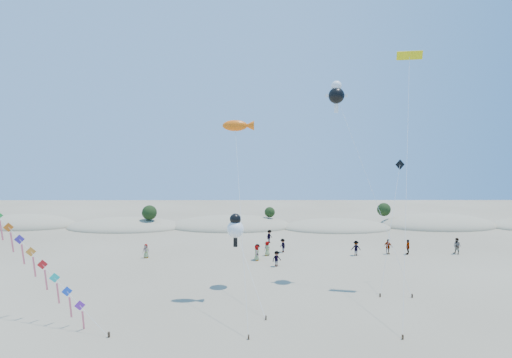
% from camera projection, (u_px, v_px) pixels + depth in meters
% --- Properties ---
extents(dune_ridge, '(145.30, 11.49, 5.57)m').
position_uv_depth(dune_ridge, '(238.00, 226.00, 65.50)').
color(dune_ridge, gray).
rests_on(dune_ridge, ground).
extents(fish_kite, '(2.51, 8.63, 14.19)m').
position_uv_depth(fish_kite, '(239.00, 126.00, 33.82)').
color(fish_kite, '#3F2D1E').
rests_on(fish_kite, ground).
extents(cartoon_kite_low, '(3.23, 8.26, 6.36)m').
position_uv_depth(cartoon_kite_low, '(235.00, 227.00, 36.83)').
color(cartoon_kite_low, '#3F2D1E').
rests_on(cartoon_kite_low, ground).
extents(cartoon_kite_high, '(6.29, 6.27, 18.04)m').
position_uv_depth(cartoon_kite_high, '(337.00, 94.00, 38.50)').
color(cartoon_kite_high, '#3F2D1E').
rests_on(cartoon_kite_high, ground).
extents(parafoil_kite, '(5.05, 11.48, 20.22)m').
position_uv_depth(parafoil_kite, '(409.00, 61.00, 36.07)').
color(parafoil_kite, '#3F2D1E').
rests_on(parafoil_kite, ground).
extents(dark_kite, '(3.54, 5.07, 10.97)m').
position_uv_depth(dark_kite, '(395.00, 198.00, 37.36)').
color(dark_kite, '#3F2D1E').
rests_on(dark_kite, ground).
extents(beachgoers, '(35.79, 12.09, 1.84)m').
position_uv_depth(beachgoers, '(313.00, 248.00, 47.97)').
color(beachgoers, slate).
rests_on(beachgoers, ground).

